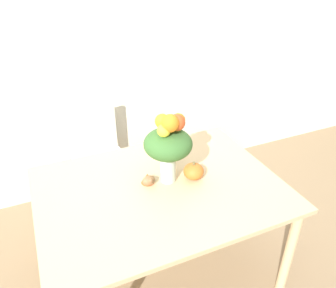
% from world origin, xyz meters
% --- Properties ---
extents(ground_plane, '(12.00, 12.00, 0.00)m').
position_xyz_m(ground_plane, '(0.00, 0.00, 0.00)').
color(ground_plane, '#8E7556').
extents(wall_back, '(8.00, 0.06, 2.70)m').
position_xyz_m(wall_back, '(0.00, 1.17, 1.35)').
color(wall_back, silver).
rests_on(wall_back, ground_plane).
extents(dining_table, '(1.43, 1.04, 0.73)m').
position_xyz_m(dining_table, '(0.00, 0.00, 0.65)').
color(dining_table, '#D1B284').
rests_on(dining_table, ground_plane).
extents(flower_vase, '(0.30, 0.29, 0.46)m').
position_xyz_m(flower_vase, '(0.08, 0.05, 0.99)').
color(flower_vase, '#B2CCBC').
rests_on(flower_vase, dining_table).
extents(pumpkin, '(0.13, 0.13, 0.11)m').
position_xyz_m(pumpkin, '(0.22, 0.01, 0.78)').
color(pumpkin, orange).
rests_on(pumpkin, dining_table).
extents(turkey_figurine, '(0.08, 0.11, 0.06)m').
position_xyz_m(turkey_figurine, '(-0.05, 0.06, 0.76)').
color(turkey_figurine, '#936642').
rests_on(turkey_figurine, dining_table).
extents(dining_chair_near_window, '(0.45, 0.45, 0.88)m').
position_xyz_m(dining_chair_near_window, '(-0.18, 0.89, 0.46)').
color(dining_chair_near_window, silver).
rests_on(dining_chair_near_window, ground_plane).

